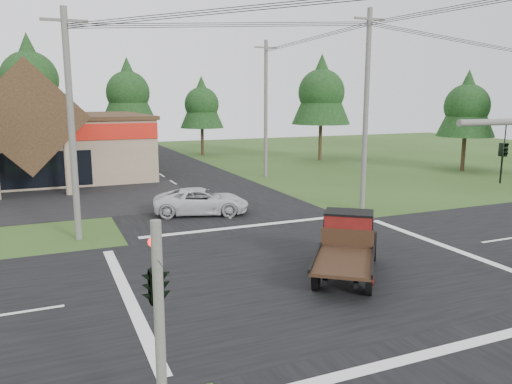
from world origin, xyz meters
TOP-DOWN VIEW (x-y plane):
  - ground at (0.00, 0.00)m, footprint 120.00×120.00m
  - road_ns at (0.00, 0.00)m, footprint 12.00×120.00m
  - road_ew at (0.00, 0.00)m, footprint 120.00×12.00m
  - traffic_signal_corner at (-7.50, -7.32)m, footprint 0.53×2.48m
  - utility_pole_nw at (-8.00, 8.00)m, footprint 2.00×0.30m
  - utility_pole_ne at (8.00, 8.00)m, footprint 2.00×0.30m
  - utility_pole_n at (8.00, 22.00)m, footprint 2.00×0.30m
  - tree_row_c at (-10.00, 41.00)m, footprint 7.28×7.28m
  - tree_row_d at (0.00, 42.00)m, footprint 6.16×6.16m
  - tree_row_e at (8.00, 40.00)m, footprint 5.04×5.04m
  - tree_side_ne at (18.00, 30.00)m, footprint 6.16×6.16m
  - tree_side_e_near at (26.00, 18.00)m, footprint 5.04×5.04m
  - antique_flatbed_truck at (0.79, -1.21)m, footprint 4.98×5.62m
  - white_pickup at (-1.12, 10.73)m, footprint 5.87×3.96m

SIDE VIEW (x-z plane):
  - ground at x=0.00m, z-range 0.00..0.00m
  - road_ns at x=0.00m, z-range 0.00..0.02m
  - road_ew at x=0.00m, z-range 0.00..0.02m
  - white_pickup at x=-1.12m, z-range 0.00..1.49m
  - antique_flatbed_truck at x=0.79m, z-range 0.00..2.29m
  - traffic_signal_corner at x=-7.50m, z-range 1.32..5.72m
  - utility_pole_nw at x=-8.00m, z-range 0.14..10.64m
  - utility_pole_n at x=8.00m, z-range 0.14..11.34m
  - utility_pole_ne at x=8.00m, z-range 0.14..11.64m
  - tree_row_e at x=8.00m, z-range 1.49..10.58m
  - tree_side_e_near at x=26.00m, z-range 1.49..10.58m
  - tree_row_d at x=0.00m, z-range 1.82..12.93m
  - tree_side_ne at x=18.00m, z-range 1.82..12.93m
  - tree_row_c at x=-10.00m, z-range 2.16..15.29m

